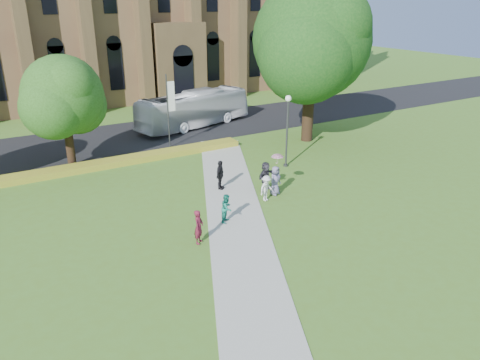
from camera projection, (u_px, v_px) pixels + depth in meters
ground at (245, 224)px, 25.65m from camera, size 160.00×160.00×0.00m
road at (128, 137)px, 41.63m from camera, size 160.00×10.00×0.02m
footpath at (236, 217)px, 26.44m from camera, size 15.58×28.54×0.04m
flower_hedge at (131, 159)px, 35.16m from camera, size 18.00×1.40×0.45m
streetlamp at (287, 123)px, 33.22m from camera, size 0.44×0.44×5.24m
large_tree at (312, 40)px, 37.59m from camera, size 9.60×9.60×13.20m
street_tree_1 at (63, 96)px, 32.46m from camera, size 5.60×5.60×8.05m
banner_pole_0 at (169, 107)px, 37.57m from camera, size 0.70×0.10×6.00m
tour_coach at (194, 109)px, 44.34m from camera, size 12.25×5.71×3.32m
pedestrian_0 at (199, 227)px, 23.31m from camera, size 0.77×0.76×1.79m
pedestrian_1 at (227, 208)px, 25.55m from camera, size 1.00×0.97×1.62m
pedestrian_2 at (266, 188)px, 28.23m from camera, size 1.17×0.89×1.61m
pedestrian_3 at (220, 175)px, 29.92m from camera, size 1.14×1.09×1.90m
pedestrian_4 at (275, 180)px, 29.10m from camera, size 1.05×0.87×1.85m
pedestrian_5 at (266, 176)px, 29.77m from camera, size 1.83×1.14×1.88m
parasol at (277, 160)px, 28.81m from camera, size 0.78×0.78×0.65m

